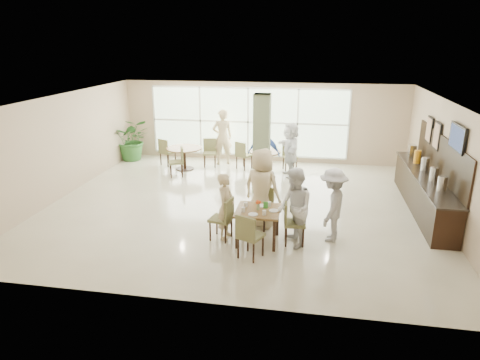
% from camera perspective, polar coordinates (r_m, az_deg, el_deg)
% --- Properties ---
extents(ground, '(10.00, 10.00, 0.00)m').
position_cam_1_polar(ground, '(11.42, 0.05, -3.34)').
color(ground, beige).
rests_on(ground, ground).
extents(room_shell, '(10.00, 10.00, 10.00)m').
position_cam_1_polar(room_shell, '(10.91, 0.05, 5.01)').
color(room_shell, white).
rests_on(room_shell, ground).
extents(window_bank, '(7.00, 0.04, 7.00)m').
position_cam_1_polar(window_bank, '(15.36, 1.07, 7.73)').
color(window_bank, silver).
rests_on(window_bank, ground).
extents(column, '(0.45, 0.45, 2.80)m').
position_cam_1_polar(column, '(12.08, 2.91, 4.81)').
color(column, '#5F6949').
rests_on(column, ground).
extents(main_table, '(0.93, 0.93, 0.75)m').
position_cam_1_polar(main_table, '(9.17, 2.42, -4.52)').
color(main_table, brown).
rests_on(main_table, ground).
extents(round_table_left, '(1.21, 1.21, 0.75)m').
position_cam_1_polar(round_table_left, '(14.53, -7.44, 3.71)').
color(round_table_left, brown).
rests_on(round_table_left, ground).
extents(round_table_right, '(1.02, 1.02, 0.75)m').
position_cam_1_polar(round_table_right, '(13.97, 3.38, 3.09)').
color(round_table_right, brown).
rests_on(round_table_right, ground).
extents(chairs_main_table, '(2.11, 2.05, 0.95)m').
position_cam_1_polar(chairs_main_table, '(9.26, 2.25, -5.48)').
color(chairs_main_table, brown).
rests_on(chairs_main_table, ground).
extents(chairs_table_left, '(2.05, 1.86, 0.95)m').
position_cam_1_polar(chairs_table_left, '(14.56, -7.39, 3.26)').
color(chairs_table_left, brown).
rests_on(chairs_table_left, ground).
extents(chairs_table_right, '(2.13, 1.89, 0.95)m').
position_cam_1_polar(chairs_table_right, '(14.00, 3.41, 2.77)').
color(chairs_table_right, brown).
rests_on(chairs_table_right, ground).
extents(tabletop_clutter, '(0.77, 0.71, 0.21)m').
position_cam_1_polar(tabletop_clutter, '(9.09, 2.53, -3.65)').
color(tabletop_clutter, white).
rests_on(tabletop_clutter, main_table).
extents(buffet_counter, '(0.64, 4.70, 1.95)m').
position_cam_1_polar(buffet_counter, '(11.91, 23.38, -1.14)').
color(buffet_counter, black).
rests_on(buffet_counter, ground).
extents(wall_tv, '(0.06, 1.00, 0.58)m').
position_cam_1_polar(wall_tv, '(10.54, 27.01, 5.05)').
color(wall_tv, black).
rests_on(wall_tv, ground).
extents(framed_art_a, '(0.05, 0.55, 0.70)m').
position_cam_1_polar(framed_art_a, '(12.11, 24.78, 5.37)').
color(framed_art_a, black).
rests_on(framed_art_a, ground).
extents(framed_art_b, '(0.05, 0.55, 0.70)m').
position_cam_1_polar(framed_art_b, '(12.87, 23.94, 6.16)').
color(framed_art_b, black).
rests_on(framed_art_b, ground).
extents(potted_plant, '(1.71, 1.71, 1.53)m').
position_cam_1_polar(potted_plant, '(16.02, -14.16, 5.28)').
color(potted_plant, '#2C6428').
rests_on(potted_plant, ground).
extents(teen_left, '(0.44, 0.59, 1.49)m').
position_cam_1_polar(teen_left, '(9.32, -1.90, -3.53)').
color(teen_left, '#CCB688').
rests_on(teen_left, ground).
extents(teen_far, '(1.04, 0.82, 1.88)m').
position_cam_1_polar(teen_far, '(9.85, 2.92, -1.12)').
color(teen_far, '#CCB688').
rests_on(teen_far, ground).
extents(teen_right, '(0.90, 1.01, 1.71)m').
position_cam_1_polar(teen_right, '(9.00, 7.29, -3.73)').
color(teen_right, white).
rests_on(teen_right, ground).
extents(teen_standing, '(0.83, 1.17, 1.63)m').
position_cam_1_polar(teen_standing, '(9.40, 12.21, -3.27)').
color(teen_standing, '#AEADB0').
rests_on(teen_standing, ground).
extents(adult_a, '(1.07, 0.70, 1.72)m').
position_cam_1_polar(adult_a, '(13.15, 3.18, 3.50)').
color(adult_a, '#456ED1').
rests_on(adult_a, ground).
extents(adult_b, '(1.12, 1.74, 1.74)m').
position_cam_1_polar(adult_b, '(13.73, 6.73, 4.06)').
color(adult_b, white).
rests_on(adult_b, ground).
extents(adult_standing, '(0.84, 0.72, 1.95)m').
position_cam_1_polar(adult_standing, '(14.94, -2.35, 5.75)').
color(adult_standing, '#CCB688').
rests_on(adult_standing, ground).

